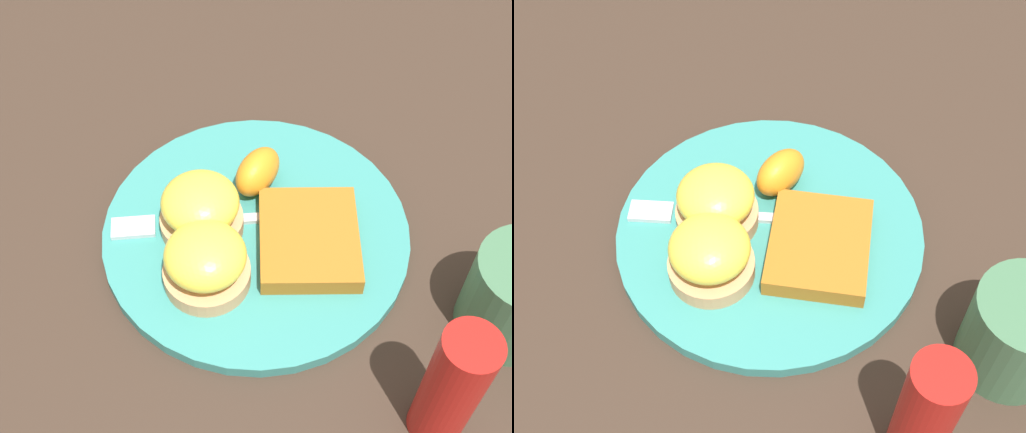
{
  "view_description": "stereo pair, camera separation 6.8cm",
  "coord_description": "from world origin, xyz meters",
  "views": [
    {
      "loc": [
        -0.39,
        -0.15,
        0.58
      ],
      "look_at": [
        0.0,
        0.0,
        0.03
      ],
      "focal_mm": 50.0,
      "sensor_mm": 36.0,
      "label": 1
    },
    {
      "loc": [
        -0.36,
        -0.21,
        0.58
      ],
      "look_at": [
        0.0,
        0.0,
        0.03
      ],
      "focal_mm": 50.0,
      "sensor_mm": 36.0,
      "label": 2
    }
  ],
  "objects": [
    {
      "name": "plate",
      "position": [
        0.0,
        0.0,
        0.01
      ],
      "size": [
        0.3,
        0.3,
        0.01
      ],
      "primitive_type": "cylinder",
      "color": "teal",
      "rests_on": "ground_plane"
    },
    {
      "name": "hashbrown_patty",
      "position": [
        0.0,
        -0.05,
        0.02
      ],
      "size": [
        0.14,
        0.13,
        0.02
      ],
      "primitive_type": "cube",
      "rotation": [
        0.0,
        0.0,
        0.37
      ],
      "color": "#A6621C",
      "rests_on": "plate"
    },
    {
      "name": "sandwich_benedict_left",
      "position": [
        -0.02,
        0.05,
        0.04
      ],
      "size": [
        0.08,
        0.08,
        0.06
      ],
      "color": "tan",
      "rests_on": "plate"
    },
    {
      "name": "ground_plane",
      "position": [
        0.0,
        0.0,
        0.0
      ],
      "size": [
        1.1,
        1.1,
        0.0
      ],
      "primitive_type": "plane",
      "color": "#38281E"
    },
    {
      "name": "condiment_bottle",
      "position": [
        -0.13,
        -0.21,
        0.07
      ],
      "size": [
        0.04,
        0.04,
        0.14
      ],
      "primitive_type": "cylinder",
      "color": "#B21914",
      "rests_on": "ground_plane"
    },
    {
      "name": "fork",
      "position": [
        -0.01,
        0.05,
        0.02
      ],
      "size": [
        0.11,
        0.19,
        0.0
      ],
      "color": "silver",
      "rests_on": "plate"
    },
    {
      "name": "sandwich_benedict_right",
      "position": [
        -0.07,
        0.02,
        0.04
      ],
      "size": [
        0.08,
        0.08,
        0.06
      ],
      "color": "tan",
      "rests_on": "plate"
    },
    {
      "name": "orange_wedge",
      "position": [
        0.05,
        0.02,
        0.04
      ],
      "size": [
        0.07,
        0.05,
        0.04
      ],
      "primitive_type": "ellipsoid",
      "rotation": [
        0.0,
        0.0,
        2.94
      ],
      "color": "orange",
      "rests_on": "plate"
    }
  ]
}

